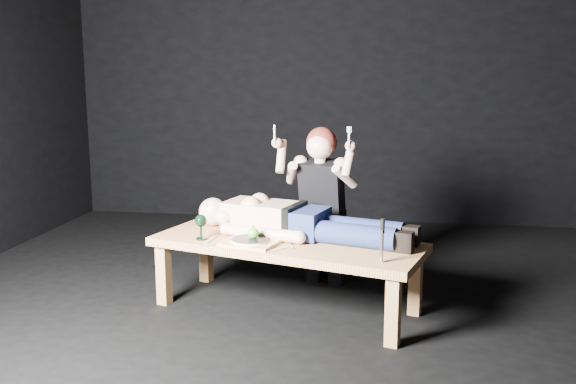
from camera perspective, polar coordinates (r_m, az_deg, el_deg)
The scene contains 13 objects.
ground at distance 4.11m, azimuth -0.87°, elevation -10.34°, with size 5.00×5.00×0.00m, color black.
back_wall at distance 6.31m, azimuth 3.03°, elevation 10.93°, with size 5.00×5.00×0.00m, color black.
table at distance 3.98m, azimuth -0.11°, elevation -7.58°, with size 1.69×0.63×0.45m, color tan.
lying_man at distance 3.98m, azimuth 1.32°, elevation -2.37°, with size 1.57×0.48×0.25m, color beige, non-canonical shape.
kneeling_woman at distance 4.37m, azimuth 3.37°, elevation -1.13°, with size 0.62×0.69×1.16m, color black, non-canonical shape.
serving_tray at distance 3.83m, azimuth -3.53°, elevation -4.67°, with size 0.33×0.24×0.02m, color tan.
plate at distance 3.82m, azimuth -3.53°, elevation -4.41°, with size 0.22×0.22×0.02m, color white.
apple at distance 3.82m, azimuth -3.19°, elevation -3.76°, with size 0.07×0.07×0.07m, color green.
goblet at distance 3.96m, azimuth -7.95°, elevation -3.19°, with size 0.08×0.08×0.16m, color black, non-canonical shape.
fork_flat at distance 3.96m, azimuth -7.01°, elevation -4.32°, with size 0.02×0.18×0.01m, color #B2B2B7.
knife_flat at distance 3.71m, azimuth -1.00°, elevation -5.27°, with size 0.02×0.18×0.01m, color #B2B2B7.
spoon_flat at distance 3.81m, azimuth 0.19°, elevation -4.84°, with size 0.02×0.18×0.01m, color #B2B2B7.
carving_knife at distance 3.48m, azimuth 8.58°, elevation -4.41°, with size 0.03×0.04×0.25m, color #B2B2B7, non-canonical shape.
Camera 1 is at (0.66, -3.77, 1.47)m, focal length 38.98 mm.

